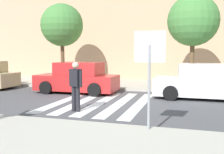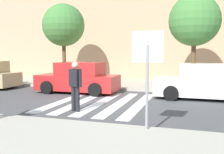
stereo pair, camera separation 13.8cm
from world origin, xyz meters
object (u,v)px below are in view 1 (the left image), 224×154
parked_car_red (78,79)px  street_tree_center (193,21)px  parked_car_white (202,82)px  stop_sign (149,58)px  street_tree_west (62,25)px  pedestrian_crossing (76,84)px

parked_car_red → street_tree_center: bearing=23.6°
parked_car_red → parked_car_white: 6.00m
parked_car_white → street_tree_center: (-0.46, 2.42, 2.97)m
stop_sign → street_tree_west: (-6.77, 8.54, 1.82)m
street_tree_west → street_tree_center: street_tree_west is taller
stop_sign → street_tree_west: 11.05m
parked_car_red → pedestrian_crossing: bearing=-66.6°
street_tree_west → stop_sign: bearing=-51.6°
stop_sign → parked_car_red: size_ratio=0.59×
parked_car_white → street_tree_west: size_ratio=0.83×
parked_car_white → street_tree_center: size_ratio=0.83×
stop_sign → pedestrian_crossing: bearing=147.1°
stop_sign → parked_car_red: (-4.50, 5.74, -1.18)m
stop_sign → street_tree_center: (1.04, 8.16, 1.79)m
parked_car_red → street_tree_west: (-2.27, 2.81, 3.00)m
stop_sign → parked_car_white: bearing=75.4°
parked_car_red → street_tree_west: street_tree_west is taller
parked_car_red → street_tree_center: (5.54, 2.42, 2.97)m
pedestrian_crossing → parked_car_red: pedestrian_crossing is taller
pedestrian_crossing → street_tree_center: street_tree_center is taller
pedestrian_crossing → street_tree_west: 8.27m
stop_sign → pedestrian_crossing: 3.48m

